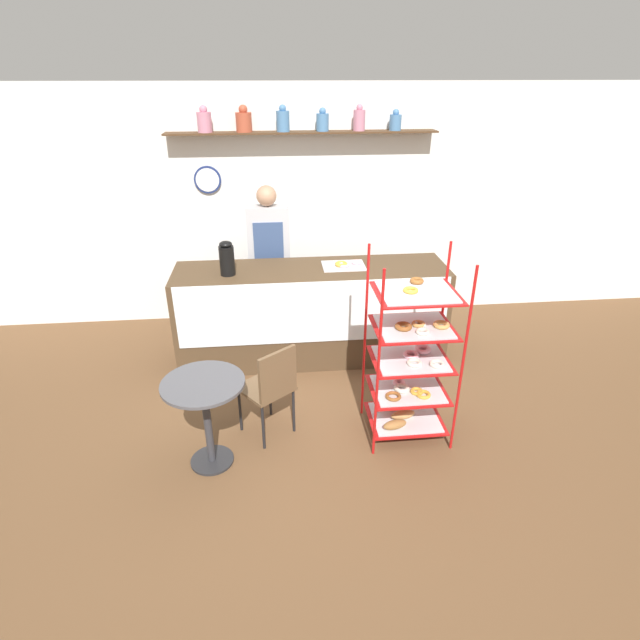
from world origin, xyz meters
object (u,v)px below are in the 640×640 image
cafe_chair (271,384)px  coffee_carafe (227,259)px  cafe_table (205,404)px  pastry_rack (410,362)px  person_worker (269,256)px  donut_tray_counter (345,265)px

cafe_chair → coffee_carafe: size_ratio=2.53×
cafe_table → cafe_chair: 0.57m
pastry_rack → cafe_table: bearing=-172.0°
pastry_rack → person_worker: size_ratio=0.93×
pastry_rack → donut_tray_counter: (-0.34, 1.39, 0.33)m
donut_tray_counter → cafe_chair: bearing=-120.3°
donut_tray_counter → pastry_rack: bearing=-76.3°
pastry_rack → cafe_chair: bearing=177.7°
pastry_rack → person_worker: 2.28m
person_worker → coffee_carafe: bearing=-120.1°
cafe_chair → coffee_carafe: bearing=-110.1°
cafe_table → coffee_carafe: coffee_carafe is taller
pastry_rack → donut_tray_counter: size_ratio=3.71×
pastry_rack → cafe_table: pastry_rack is taller
person_worker → pastry_rack: bearing=-60.9°
person_worker → cafe_table: (-0.52, -2.20, -0.38)m
pastry_rack → person_worker: (-1.10, 1.98, 0.25)m
cafe_table → coffee_carafe: (0.11, 1.50, 0.61)m
person_worker → cafe_chair: (-0.02, -1.93, -0.42)m
cafe_chair → donut_tray_counter: 1.63m
pastry_rack → cafe_table: size_ratio=2.13×
cafe_chair → coffee_carafe: (-0.38, 1.23, 0.65)m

